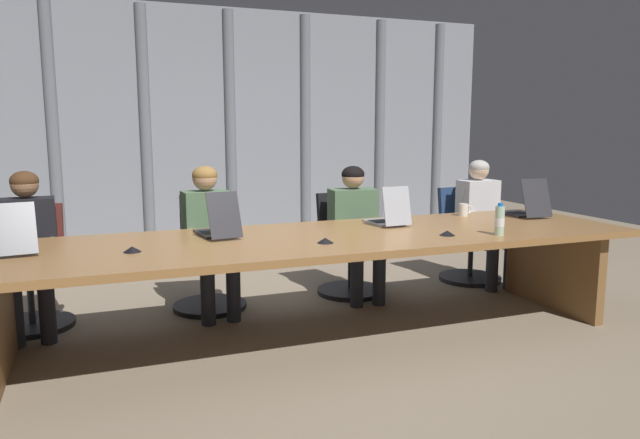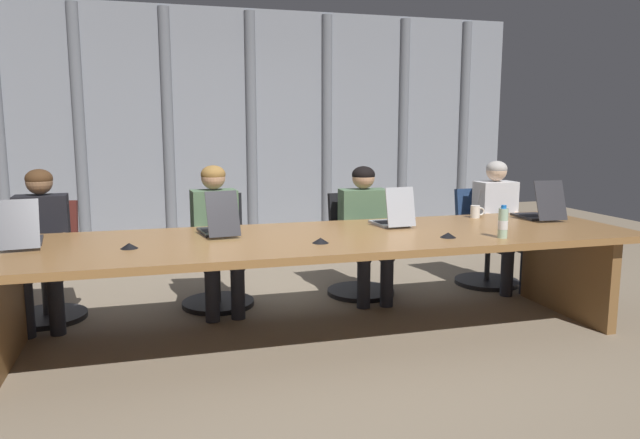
{
  "view_description": "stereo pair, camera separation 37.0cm",
  "coord_description": "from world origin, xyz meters",
  "px_view_note": "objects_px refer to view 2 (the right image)",
  "views": [
    {
      "loc": [
        -1.45,
        -3.78,
        1.49
      ],
      "look_at": [
        0.03,
        0.1,
        0.84
      ],
      "focal_mm": 33.28,
      "sensor_mm": 36.0,
      "label": 1
    },
    {
      "loc": [
        -1.1,
        -3.9,
        1.49
      ],
      "look_at": [
        0.03,
        0.1,
        0.84
      ],
      "focal_mm": 33.28,
      "sensor_mm": 36.0,
      "label": 2
    }
  ],
  "objects_px": {
    "office_chair_left_end": "(46,276)",
    "conference_mic_middle": "(129,246)",
    "office_chair_center": "(359,256)",
    "water_bottle_primary": "(503,223)",
    "laptop_right_mid": "(539,211)",
    "person_left_mid": "(217,229)",
    "office_chair_left_mid": "(217,264)",
    "person_right_mid": "(500,217)",
    "person_left_end": "(42,238)",
    "laptop_left_end": "(23,236)",
    "conference_mic_left_side": "(320,240)",
    "person_center": "(366,224)",
    "office_chair_right_mid": "(485,248)",
    "conference_mic_right_side": "(448,235)",
    "laptop_left_mid": "(218,226)",
    "laptop_center": "(393,218)",
    "coffee_mug_near": "(476,212)"
  },
  "relations": [
    {
      "from": "office_chair_left_end",
      "to": "conference_mic_middle",
      "type": "height_order",
      "value": "office_chair_left_end"
    },
    {
      "from": "office_chair_center",
      "to": "water_bottle_primary",
      "type": "xyz_separation_m",
      "value": [
        0.53,
        -1.43,
        0.5
      ]
    },
    {
      "from": "laptop_right_mid",
      "to": "conference_mic_middle",
      "type": "relative_size",
      "value": 4.3
    },
    {
      "from": "person_left_mid",
      "to": "conference_mic_middle",
      "type": "xyz_separation_m",
      "value": [
        -0.64,
        -0.95,
        0.09
      ]
    },
    {
      "from": "office_chair_left_mid",
      "to": "person_right_mid",
      "type": "distance_m",
      "value": 2.61
    },
    {
      "from": "conference_mic_middle",
      "to": "person_left_end",
      "type": "bearing_deg",
      "value": 124.85
    },
    {
      "from": "laptop_left_end",
      "to": "conference_mic_left_side",
      "type": "relative_size",
      "value": 4.81
    },
    {
      "from": "office_chair_left_end",
      "to": "laptop_right_mid",
      "type": "bearing_deg",
      "value": 86.14
    },
    {
      "from": "person_center",
      "to": "person_right_mid",
      "type": "relative_size",
      "value": 0.98
    },
    {
      "from": "office_chair_left_end",
      "to": "office_chair_right_mid",
      "type": "xyz_separation_m",
      "value": [
        3.87,
        -0.0,
        -0.0
      ]
    },
    {
      "from": "conference_mic_left_side",
      "to": "person_right_mid",
      "type": "bearing_deg",
      "value": 28.39
    },
    {
      "from": "conference_mic_right_side",
      "to": "office_chair_right_mid",
      "type": "bearing_deg",
      "value": 50.04
    },
    {
      "from": "laptop_left_end",
      "to": "person_left_end",
      "type": "relative_size",
      "value": 0.45
    },
    {
      "from": "laptop_left_end",
      "to": "laptop_left_mid",
      "type": "relative_size",
      "value": 1.1
    },
    {
      "from": "laptop_left_end",
      "to": "person_left_end",
      "type": "bearing_deg",
      "value": -7.21
    },
    {
      "from": "person_left_end",
      "to": "person_left_mid",
      "type": "relative_size",
      "value": 1.0
    },
    {
      "from": "water_bottle_primary",
      "to": "conference_mic_middle",
      "type": "height_order",
      "value": "water_bottle_primary"
    },
    {
      "from": "laptop_left_mid",
      "to": "person_left_end",
      "type": "distance_m",
      "value": 1.4
    },
    {
      "from": "laptop_left_mid",
      "to": "office_chair_left_mid",
      "type": "height_order",
      "value": "laptop_left_mid"
    },
    {
      "from": "office_chair_right_mid",
      "to": "laptop_center",
      "type": "bearing_deg",
      "value": -64.32
    },
    {
      "from": "laptop_center",
      "to": "office_chair_right_mid",
      "type": "height_order",
      "value": "laptop_center"
    },
    {
      "from": "office_chair_left_mid",
      "to": "office_chair_center",
      "type": "relative_size",
      "value": 1.04
    },
    {
      "from": "person_left_end",
      "to": "conference_mic_right_side",
      "type": "bearing_deg",
      "value": 64.53
    },
    {
      "from": "person_left_mid",
      "to": "person_right_mid",
      "type": "xyz_separation_m",
      "value": [
        2.6,
        -0.0,
        -0.01
      ]
    },
    {
      "from": "person_left_mid",
      "to": "coffee_mug_near",
      "type": "bearing_deg",
      "value": 74.29
    },
    {
      "from": "person_left_end",
      "to": "laptop_right_mid",
      "type": "bearing_deg",
      "value": 78.34
    },
    {
      "from": "office_chair_left_mid",
      "to": "coffee_mug_near",
      "type": "height_order",
      "value": "office_chair_left_mid"
    },
    {
      "from": "water_bottle_primary",
      "to": "person_left_end",
      "type": "bearing_deg",
      "value": 157.69
    },
    {
      "from": "office_chair_right_mid",
      "to": "person_left_end",
      "type": "distance_m",
      "value": 3.87
    },
    {
      "from": "office_chair_left_end",
      "to": "office_chair_right_mid",
      "type": "height_order",
      "value": "office_chair_left_end"
    },
    {
      "from": "conference_mic_middle",
      "to": "water_bottle_primary",
      "type": "bearing_deg",
      "value": -7.58
    },
    {
      "from": "laptop_left_mid",
      "to": "conference_mic_left_side",
      "type": "relative_size",
      "value": 4.35
    },
    {
      "from": "office_chair_left_mid",
      "to": "coffee_mug_near",
      "type": "xyz_separation_m",
      "value": [
        2.08,
        -0.57,
        0.44
      ]
    },
    {
      "from": "office_chair_right_mid",
      "to": "laptop_left_end",
      "type": "bearing_deg",
      "value": -83.35
    },
    {
      "from": "laptop_left_mid",
      "to": "laptop_center",
      "type": "height_order",
      "value": "laptop_left_mid"
    },
    {
      "from": "laptop_right_mid",
      "to": "water_bottle_primary",
      "type": "relative_size",
      "value": 2.09
    },
    {
      "from": "conference_mic_left_side",
      "to": "conference_mic_middle",
      "type": "height_order",
      "value": "same"
    },
    {
      "from": "office_chair_right_mid",
      "to": "conference_mic_middle",
      "type": "height_order",
      "value": "office_chair_right_mid"
    },
    {
      "from": "laptop_right_mid",
      "to": "office_chair_left_end",
      "type": "height_order",
      "value": "laptop_right_mid"
    },
    {
      "from": "conference_mic_middle",
      "to": "laptop_left_end",
      "type": "bearing_deg",
      "value": 155.31
    },
    {
      "from": "office_chair_left_mid",
      "to": "person_right_mid",
      "type": "relative_size",
      "value": 0.79
    },
    {
      "from": "office_chair_center",
      "to": "conference_mic_right_side",
      "type": "xyz_separation_m",
      "value": [
        0.18,
        -1.31,
        0.42
      ]
    },
    {
      "from": "office_chair_left_mid",
      "to": "office_chair_center",
      "type": "distance_m",
      "value": 1.26
    },
    {
      "from": "person_left_mid",
      "to": "conference_mic_right_side",
      "type": "xyz_separation_m",
      "value": [
        1.46,
        -1.15,
        0.09
      ]
    },
    {
      "from": "laptop_left_mid",
      "to": "person_left_end",
      "type": "bearing_deg",
      "value": 57.41
    },
    {
      "from": "laptop_left_mid",
      "to": "office_chair_right_mid",
      "type": "height_order",
      "value": "laptop_left_mid"
    },
    {
      "from": "person_left_end",
      "to": "conference_mic_right_side",
      "type": "height_order",
      "value": "person_left_end"
    },
    {
      "from": "office_chair_left_mid",
      "to": "coffee_mug_near",
      "type": "relative_size",
      "value": 7.39
    },
    {
      "from": "person_right_mid",
      "to": "laptop_left_end",
      "type": "bearing_deg",
      "value": -82.08
    },
    {
      "from": "laptop_left_end",
      "to": "laptop_left_mid",
      "type": "bearing_deg",
      "value": -95.42
    }
  ]
}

